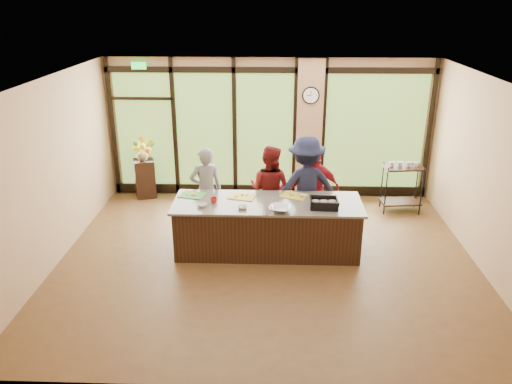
# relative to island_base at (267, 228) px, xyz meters

# --- Properties ---
(floor) EXTENTS (7.00, 7.00, 0.00)m
(floor) POSITION_rel_island_base_xyz_m (0.00, -0.30, -0.44)
(floor) COLOR brown
(floor) RESTS_ON ground
(ceiling) EXTENTS (7.00, 7.00, 0.00)m
(ceiling) POSITION_rel_island_base_xyz_m (0.00, -0.30, 2.56)
(ceiling) COLOR silver
(ceiling) RESTS_ON back_wall
(back_wall) EXTENTS (7.00, 0.00, 7.00)m
(back_wall) POSITION_rel_island_base_xyz_m (0.00, 2.70, 1.06)
(back_wall) COLOR tan
(back_wall) RESTS_ON floor
(left_wall) EXTENTS (0.00, 6.00, 6.00)m
(left_wall) POSITION_rel_island_base_xyz_m (-3.50, -0.30, 1.06)
(left_wall) COLOR tan
(left_wall) RESTS_ON floor
(right_wall) EXTENTS (0.00, 6.00, 6.00)m
(right_wall) POSITION_rel_island_base_xyz_m (3.50, -0.30, 1.06)
(right_wall) COLOR tan
(right_wall) RESTS_ON floor
(window_wall) EXTENTS (6.90, 0.12, 3.00)m
(window_wall) POSITION_rel_island_base_xyz_m (0.16, 2.65, 0.95)
(window_wall) COLOR tan
(window_wall) RESTS_ON floor
(island_base) EXTENTS (3.10, 1.00, 0.88)m
(island_base) POSITION_rel_island_base_xyz_m (0.00, 0.00, 0.00)
(island_base) COLOR black
(island_base) RESTS_ON floor
(countertop) EXTENTS (3.20, 1.10, 0.04)m
(countertop) POSITION_rel_island_base_xyz_m (0.00, 0.00, 0.46)
(countertop) COLOR #6E655B
(countertop) RESTS_ON island_base
(wall_clock) EXTENTS (0.36, 0.04, 0.36)m
(wall_clock) POSITION_rel_island_base_xyz_m (0.85, 2.57, 1.81)
(wall_clock) COLOR black
(wall_clock) RESTS_ON window_wall
(cook_left) EXTENTS (0.68, 0.54, 1.64)m
(cook_left) POSITION_rel_island_base_xyz_m (-1.15, 0.77, 0.38)
(cook_left) COLOR slate
(cook_left) RESTS_ON floor
(cook_midleft) EXTENTS (0.99, 0.90, 1.67)m
(cook_midleft) POSITION_rel_island_base_xyz_m (0.03, 0.83, 0.39)
(cook_midleft) COLOR maroon
(cook_midleft) RESTS_ON floor
(cook_midright) EXTENTS (1.04, 0.62, 1.66)m
(cook_midright) POSITION_rel_island_base_xyz_m (0.85, 0.80, 0.39)
(cook_midright) COLOR maroon
(cook_midright) RESTS_ON floor
(cook_right) EXTENTS (1.33, 0.95, 1.87)m
(cook_right) POSITION_rel_island_base_xyz_m (0.69, 0.73, 0.49)
(cook_right) COLOR #171A32
(cook_right) RESTS_ON floor
(roasting_pan) EXTENTS (0.47, 0.38, 0.08)m
(roasting_pan) POSITION_rel_island_base_xyz_m (0.93, -0.19, 0.52)
(roasting_pan) COLOR black
(roasting_pan) RESTS_ON countertop
(mixing_bowl) EXTENTS (0.41, 0.41, 0.08)m
(mixing_bowl) POSITION_rel_island_base_xyz_m (0.21, -0.38, 0.52)
(mixing_bowl) COLOR silver
(mixing_bowl) RESTS_ON countertop
(cutting_board_left) EXTENTS (0.50, 0.43, 0.01)m
(cutting_board_left) POSITION_rel_island_base_xyz_m (-1.32, 0.26, 0.49)
(cutting_board_left) COLOR #459435
(cutting_board_left) RESTS_ON countertop
(cutting_board_center) EXTENTS (0.51, 0.42, 0.01)m
(cutting_board_center) POSITION_rel_island_base_xyz_m (-0.45, 0.22, 0.49)
(cutting_board_center) COLOR gold
(cutting_board_center) RESTS_ON countertop
(cutting_board_right) EXTENTS (0.53, 0.47, 0.01)m
(cutting_board_right) POSITION_rel_island_base_xyz_m (0.45, 0.29, 0.49)
(cutting_board_right) COLOR gold
(cutting_board_right) RESTS_ON countertop
(prep_bowl_near) EXTENTS (0.19, 0.19, 0.05)m
(prep_bowl_near) POSITION_rel_island_base_xyz_m (-1.08, -0.23, 0.51)
(prep_bowl_near) COLOR silver
(prep_bowl_near) RESTS_ON countertop
(prep_bowl_mid) EXTENTS (0.20, 0.20, 0.05)m
(prep_bowl_mid) POSITION_rel_island_base_xyz_m (-0.41, -0.29, 0.50)
(prep_bowl_mid) COLOR silver
(prep_bowl_mid) RESTS_ON countertop
(prep_bowl_far) EXTENTS (0.16, 0.16, 0.03)m
(prep_bowl_far) POSITION_rel_island_base_xyz_m (0.61, 0.26, 0.50)
(prep_bowl_far) COLOR silver
(prep_bowl_far) RESTS_ON countertop
(red_ramekin) EXTENTS (0.15, 0.15, 0.09)m
(red_ramekin) POSITION_rel_island_base_xyz_m (-0.90, -0.05, 0.52)
(red_ramekin) COLOR red
(red_ramekin) RESTS_ON countertop
(flower_stand) EXTENTS (0.54, 0.54, 0.84)m
(flower_stand) POSITION_rel_island_base_xyz_m (-2.73, 2.45, -0.02)
(flower_stand) COLOR black
(flower_stand) RESTS_ON floor
(flower_vase) EXTENTS (0.36, 0.36, 0.30)m
(flower_vase) POSITION_rel_island_base_xyz_m (-2.73, 2.45, 0.55)
(flower_vase) COLOR #8E754D
(flower_vase) RESTS_ON flower_stand
(bar_cart) EXTENTS (0.82, 0.52, 1.07)m
(bar_cart) POSITION_rel_island_base_xyz_m (2.72, 1.83, 0.20)
(bar_cart) COLOR black
(bar_cart) RESTS_ON floor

